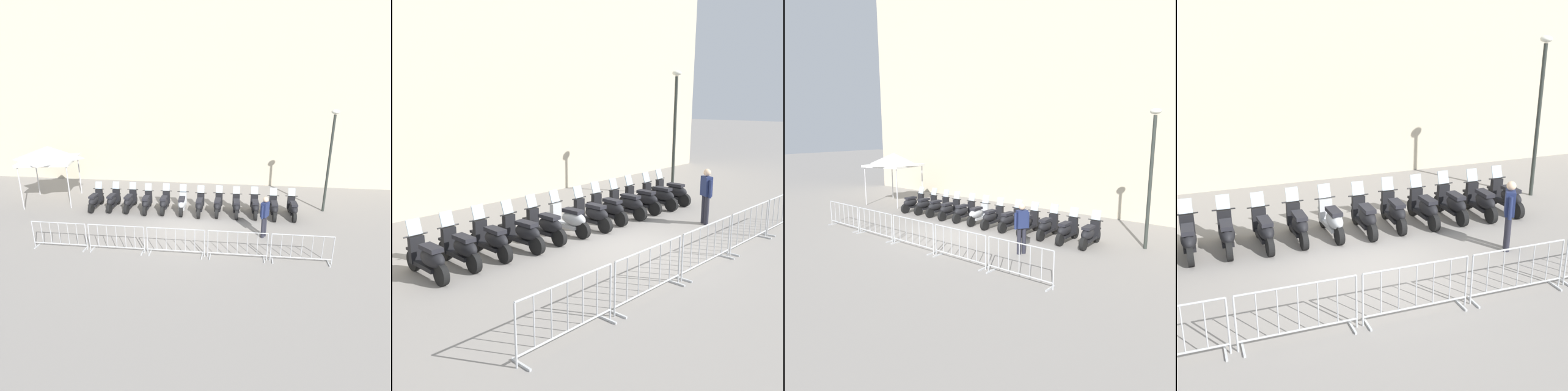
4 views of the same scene
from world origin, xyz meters
TOP-DOWN VIEW (x-y plane):
  - ground_plane at (0.00, 0.00)m, footprint 120.00×120.00m
  - motorcycle_0 at (-4.28, 2.69)m, footprint 0.69×1.71m
  - motorcycle_1 at (-3.41, 2.62)m, footprint 0.69×1.71m
  - motorcycle_2 at (-2.57, 2.44)m, footprint 0.71×1.71m
  - motorcycle_3 at (-1.74, 2.16)m, footprint 0.62×1.72m
  - motorcycle_4 at (-0.89, 2.07)m, footprint 0.67×1.72m
  - motorcycle_5 at (-0.04, 1.88)m, footprint 0.63×1.72m
  - motorcycle_6 at (0.78, 1.61)m, footprint 0.68×1.71m
  - motorcycle_7 at (1.64, 1.53)m, footprint 0.72×1.70m
  - motorcycle_8 at (2.48, 1.32)m, footprint 0.65×1.72m
  - motorcycle_9 at (3.33, 1.18)m, footprint 0.65×1.72m
  - motorcycle_10 at (4.16, 0.92)m, footprint 0.68×1.71m
  - motorcycle_11 at (5.01, 0.78)m, footprint 0.66×1.72m
  - barrier_segment_0 at (-4.83, -1.36)m, footprint 2.10×0.84m
  - barrier_segment_1 at (-2.66, -1.82)m, footprint 2.10×0.84m
  - barrier_segment_2 at (-0.48, -2.28)m, footprint 2.10×0.84m
  - barrier_segment_3 at (1.70, -2.74)m, footprint 2.10×0.84m
  - barrier_segment_4 at (3.88, -3.19)m, footprint 2.10×0.84m
  - street_lamp at (6.81, 1.46)m, footprint 0.36×0.36m
  - officer_near_row_end at (3.13, -1.07)m, footprint 0.40×0.43m

SIDE VIEW (x-z plane):
  - ground_plane at x=0.00m, z-range 0.00..0.00m
  - motorcycle_0 at x=-4.28m, z-range -0.16..1.07m
  - motorcycle_1 at x=-3.41m, z-range -0.16..1.07m
  - motorcycle_2 at x=-2.57m, z-range -0.16..1.07m
  - motorcycle_3 at x=-1.74m, z-range -0.16..1.07m
  - motorcycle_4 at x=-0.89m, z-range -0.16..1.07m
  - motorcycle_5 at x=-0.04m, z-range -0.16..1.07m
  - motorcycle_6 at x=0.78m, z-range -0.16..1.07m
  - motorcycle_7 at x=1.64m, z-range -0.16..1.07m
  - motorcycle_8 at x=2.48m, z-range -0.16..1.07m
  - motorcycle_9 at x=3.33m, z-range -0.16..1.07m
  - motorcycle_10 at x=4.16m, z-range -0.16..1.07m
  - motorcycle_11 at x=5.01m, z-range -0.16..1.07m
  - barrier_segment_0 at x=-4.83m, z-range -0.01..1.06m
  - barrier_segment_1 at x=-2.66m, z-range -0.01..1.06m
  - barrier_segment_2 at x=-0.48m, z-range -0.01..1.06m
  - barrier_segment_3 at x=1.70m, z-range -0.01..1.06m
  - barrier_segment_4 at x=3.88m, z-range -0.01..1.06m
  - officer_near_row_end at x=3.13m, z-range 0.12..1.85m
  - street_lamp at x=6.81m, z-range 0.57..5.40m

